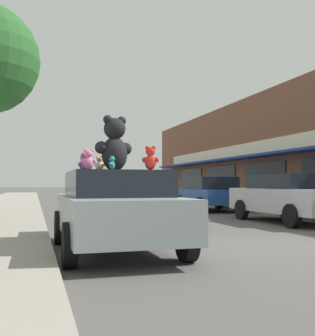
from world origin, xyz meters
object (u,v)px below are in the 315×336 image
(teddy_bear_teal, at_px, (112,163))
(teddy_bear_brown, at_px, (84,164))
(teddy_bear_cream, at_px, (100,164))
(teddy_bear_purple, at_px, (85,163))
(parked_car_far_right, at_px, (210,193))
(teddy_bear_yellow, at_px, (101,163))
(teddy_bear_white, at_px, (118,165))
(teddy_bear_pink, at_px, (88,160))
(parked_car_far_center, at_px, (288,197))
(teddy_bear_red, at_px, (150,158))
(plush_art_car, at_px, (115,208))
(teddy_bear_giant, at_px, (114,145))

(teddy_bear_teal, bearing_deg, teddy_bear_brown, -133.68)
(teddy_bear_cream, height_order, teddy_bear_purple, teddy_bear_purple)
(parked_car_far_right, bearing_deg, teddy_bear_yellow, -124.05)
(teddy_bear_white, bearing_deg, teddy_bear_pink, 34.92)
(teddy_bear_brown, height_order, parked_car_far_center, teddy_bear_brown)
(teddy_bear_brown, distance_m, parked_car_far_center, 7.56)
(teddy_bear_cream, height_order, teddy_bear_pink, teddy_bear_pink)
(teddy_bear_yellow, xyz_separation_m, teddy_bear_teal, (-0.06, -1.51, -0.06))
(teddy_bear_yellow, relative_size, parked_car_far_right, 0.09)
(teddy_bear_cream, distance_m, teddy_bear_white, 0.48)
(teddy_bear_red, relative_size, parked_car_far_center, 0.08)
(teddy_bear_red, bearing_deg, teddy_bear_yellow, -47.26)
(teddy_bear_teal, height_order, parked_car_far_center, teddy_bear_teal)
(parked_car_far_center, height_order, parked_car_far_right, parked_car_far_right)
(teddy_bear_brown, bearing_deg, teddy_bear_red, 79.13)
(plush_art_car, distance_m, teddy_bear_cream, 0.91)
(teddy_bear_pink, bearing_deg, teddy_bear_white, -107.07)
(teddy_bear_yellow, distance_m, teddy_bear_red, 1.73)
(teddy_bear_yellow, xyz_separation_m, teddy_bear_purple, (-0.38, -0.60, -0.02))
(teddy_bear_red, height_order, parked_car_far_right, teddy_bear_red)
(teddy_bear_giant, bearing_deg, teddy_bear_cream, -78.94)
(teddy_bear_white, relative_size, teddy_bear_teal, 1.42)
(teddy_bear_teal, bearing_deg, teddy_bear_red, 113.61)
(teddy_bear_white, height_order, teddy_bear_purple, teddy_bear_purple)
(teddy_bear_giant, relative_size, parked_car_far_right, 0.25)
(teddy_bear_teal, distance_m, teddy_bear_red, 0.61)
(teddy_bear_teal, xyz_separation_m, teddy_bear_purple, (-0.32, 0.91, 0.05))
(teddy_bear_teal, relative_size, parked_car_far_right, 0.05)
(teddy_bear_cream, xyz_separation_m, parked_car_far_center, (6.46, 3.67, -0.79))
(teddy_bear_white, distance_m, parked_car_far_right, 11.27)
(teddy_bear_giant, distance_m, teddy_bear_pink, 0.91)
(teddy_bear_white, bearing_deg, parked_car_far_right, -148.09)
(teddy_bear_white, height_order, parked_car_far_center, teddy_bear_white)
(teddy_bear_giant, height_order, teddy_bear_yellow, teddy_bear_giant)
(plush_art_car, bearing_deg, teddy_bear_brown, 129.03)
(teddy_bear_red, bearing_deg, teddy_bear_brown, -37.61)
(teddy_bear_cream, bearing_deg, teddy_bear_brown, -9.90)
(teddy_bear_cream, relative_size, teddy_bear_purple, 0.98)
(teddy_bear_red, distance_m, teddy_bear_purple, 1.38)
(teddy_bear_yellow, bearing_deg, teddy_bear_pink, 27.93)
(teddy_bear_yellow, height_order, parked_car_far_center, teddy_bear_yellow)
(teddy_bear_giant, height_order, teddy_bear_white, teddy_bear_giant)
(teddy_bear_pink, height_order, teddy_bear_red, teddy_bear_red)
(plush_art_car, distance_m, parked_car_far_right, 11.83)
(parked_car_far_center, bearing_deg, teddy_bear_brown, -153.43)
(teddy_bear_giant, distance_m, teddy_bear_brown, 0.88)
(teddy_bear_brown, distance_m, teddy_bear_teal, 1.56)
(teddy_bear_brown, height_order, teddy_bear_red, teddy_bear_red)
(teddy_bear_white, height_order, teddy_bear_teal, teddy_bear_white)
(teddy_bear_cream, bearing_deg, teddy_bear_pink, 110.80)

